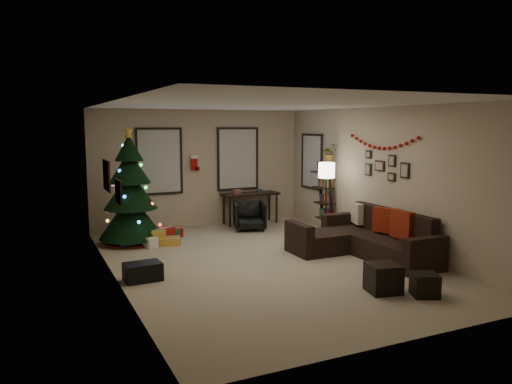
# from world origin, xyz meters

# --- Properties ---
(floor) EXTENTS (7.00, 7.00, 0.00)m
(floor) POSITION_xyz_m (0.00, 0.00, 0.00)
(floor) COLOR tan
(floor) RESTS_ON ground
(ceiling) EXTENTS (7.00, 7.00, 0.00)m
(ceiling) POSITION_xyz_m (0.00, 0.00, 2.70)
(ceiling) COLOR white
(ceiling) RESTS_ON floor
(wall_back) EXTENTS (5.00, 0.00, 5.00)m
(wall_back) POSITION_xyz_m (0.00, 3.50, 1.35)
(wall_back) COLOR #C1AE93
(wall_back) RESTS_ON floor
(wall_front) EXTENTS (5.00, 0.00, 5.00)m
(wall_front) POSITION_xyz_m (0.00, -3.50, 1.35)
(wall_front) COLOR #C1AE93
(wall_front) RESTS_ON floor
(wall_left) EXTENTS (0.00, 7.00, 7.00)m
(wall_left) POSITION_xyz_m (-2.50, 0.00, 1.35)
(wall_left) COLOR #C1AE93
(wall_left) RESTS_ON floor
(wall_right) EXTENTS (0.00, 7.00, 7.00)m
(wall_right) POSITION_xyz_m (2.50, 0.00, 1.35)
(wall_right) COLOR #C1AE93
(wall_right) RESTS_ON floor
(window_back_left) EXTENTS (1.05, 0.06, 1.50)m
(window_back_left) POSITION_xyz_m (-0.95, 3.47, 1.55)
(window_back_left) COLOR #728CB2
(window_back_left) RESTS_ON wall_back
(window_back_right) EXTENTS (1.05, 0.06, 1.50)m
(window_back_right) POSITION_xyz_m (0.95, 3.47, 1.55)
(window_back_right) COLOR #728CB2
(window_back_right) RESTS_ON wall_back
(window_right_wall) EXTENTS (0.06, 0.90, 1.30)m
(window_right_wall) POSITION_xyz_m (2.47, 2.55, 1.50)
(window_right_wall) COLOR #728CB2
(window_right_wall) RESTS_ON wall_right
(christmas_tree) EXTENTS (1.27, 1.27, 2.36)m
(christmas_tree) POSITION_xyz_m (-1.81, 2.41, 0.98)
(christmas_tree) COLOR black
(christmas_tree) RESTS_ON floor
(presents) EXTENTS (1.50, 1.01, 0.30)m
(presents) POSITION_xyz_m (-1.37, 2.24, 0.12)
(presents) COLOR #14591E
(presents) RESTS_ON floor
(sofa) EXTENTS (1.74, 2.54, 0.84)m
(sofa) POSITION_xyz_m (1.86, -0.32, 0.27)
(sofa) COLOR black
(sofa) RESTS_ON floor
(pillow_red_a) EXTENTS (0.13, 0.49, 0.49)m
(pillow_red_a) POSITION_xyz_m (2.21, -0.89, 0.64)
(pillow_red_a) COLOR maroon
(pillow_red_a) RESTS_ON sofa
(pillow_red_b) EXTENTS (0.29, 0.46, 0.45)m
(pillow_red_b) POSITION_xyz_m (2.21, -0.43, 0.64)
(pillow_red_b) COLOR maroon
(pillow_red_b) RESTS_ON sofa
(pillow_cream) EXTENTS (0.22, 0.42, 0.40)m
(pillow_cream) POSITION_xyz_m (2.21, 0.41, 0.63)
(pillow_cream) COLOR beige
(pillow_cream) RESTS_ON sofa
(ottoman_near) EXTENTS (0.52, 0.52, 0.41)m
(ottoman_near) POSITION_xyz_m (0.84, -2.08, 0.21)
(ottoman_near) COLOR black
(ottoman_near) RESTS_ON floor
(ottoman_far) EXTENTS (0.45, 0.45, 0.32)m
(ottoman_far) POSITION_xyz_m (1.26, -2.46, 0.16)
(ottoman_far) COLOR black
(ottoman_far) RESTS_ON floor
(desk) EXTENTS (1.38, 0.49, 0.74)m
(desk) POSITION_xyz_m (1.17, 3.22, 0.65)
(desk) COLOR black
(desk) RESTS_ON floor
(desk_chair) EXTENTS (0.77, 0.74, 0.65)m
(desk_chair) POSITION_xyz_m (0.85, 2.57, 0.32)
(desk_chair) COLOR black
(desk_chair) RESTS_ON floor
(bookshelf) EXTENTS (0.30, 0.46, 1.55)m
(bookshelf) POSITION_xyz_m (2.30, 1.71, 0.75)
(bookshelf) COLOR black
(bookshelf) RESTS_ON floor
(potted_plant) EXTENTS (0.50, 0.45, 0.50)m
(potted_plant) POSITION_xyz_m (2.30, 1.56, 1.81)
(potted_plant) COLOR #4C4C4C
(potted_plant) RESTS_ON bookshelf
(floor_lamp) EXTENTS (0.34, 0.34, 1.59)m
(floor_lamp) POSITION_xyz_m (1.95, 1.13, 1.33)
(floor_lamp) COLOR black
(floor_lamp) RESTS_ON floor
(art_map) EXTENTS (0.04, 0.60, 0.50)m
(art_map) POSITION_xyz_m (-2.48, 0.83, 1.54)
(art_map) COLOR black
(art_map) RESTS_ON wall_left
(art_abstract) EXTENTS (0.04, 0.45, 0.35)m
(art_abstract) POSITION_xyz_m (-2.48, -0.27, 1.41)
(art_abstract) COLOR black
(art_abstract) RESTS_ON wall_left
(gallery) EXTENTS (0.03, 1.25, 0.54)m
(gallery) POSITION_xyz_m (2.48, -0.07, 1.57)
(gallery) COLOR black
(gallery) RESTS_ON wall_right
(garland) EXTENTS (0.08, 1.90, 0.30)m
(garland) POSITION_xyz_m (2.45, 0.02, 2.03)
(garland) COLOR #A5140C
(garland) RESTS_ON wall_right
(stocking_left) EXTENTS (0.20, 0.05, 0.36)m
(stocking_left) POSITION_xyz_m (-0.14, 3.42, 1.50)
(stocking_left) COLOR #990F0C
(stocking_left) RESTS_ON wall_back
(stocking_right) EXTENTS (0.20, 0.05, 0.36)m
(stocking_right) POSITION_xyz_m (0.19, 3.58, 1.54)
(stocking_right) COLOR #990F0C
(stocking_right) RESTS_ON wall_back
(storage_bin) EXTENTS (0.57, 0.40, 0.28)m
(storage_bin) POSITION_xyz_m (-2.14, -0.11, 0.14)
(storage_bin) COLOR black
(storage_bin) RESTS_ON floor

